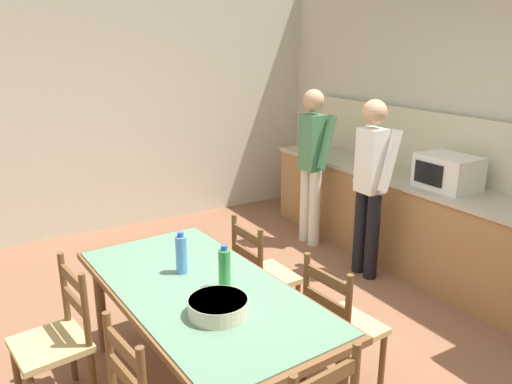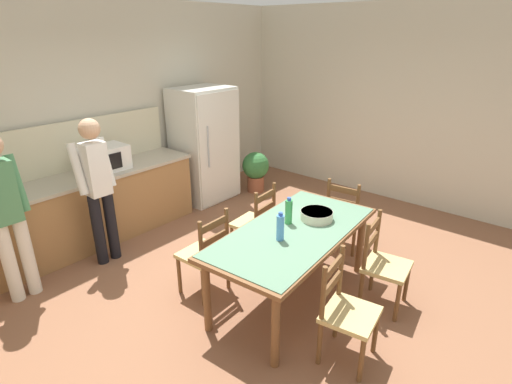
{
  "view_description": "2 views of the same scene",
  "coord_description": "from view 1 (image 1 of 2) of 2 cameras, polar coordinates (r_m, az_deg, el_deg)",
  "views": [
    {
      "loc": [
        2.52,
        -1.43,
        2.15
      ],
      "look_at": [
        -0.45,
        0.31,
        1.11
      ],
      "focal_mm": 35.0,
      "sensor_mm": 36.0,
      "label": 1
    },
    {
      "loc": [
        -2.72,
        -2.25,
        2.5
      ],
      "look_at": [
        -0.04,
        0.0,
        1.08
      ],
      "focal_mm": 28.0,
      "sensor_mm": 36.0,
      "label": 2
    }
  ],
  "objects": [
    {
      "name": "bottle_off_centre",
      "position": [
        2.94,
        -3.62,
        -8.73
      ],
      "size": [
        0.07,
        0.07,
        0.27
      ],
      "color": "green",
      "rests_on": "dining_table"
    },
    {
      "name": "counter_splashback",
      "position": [
        5.32,
        18.67,
        5.55
      ],
      "size": [
        3.33,
        0.03,
        0.6
      ],
      "primitive_type": "cube",
      "color": "beige",
      "rests_on": "kitchen_counter"
    },
    {
      "name": "chair_side_far_right",
      "position": [
        3.27,
        9.6,
        -14.96
      ],
      "size": [
        0.46,
        0.44,
        0.91
      ],
      "rotation": [
        0.0,
        0.0,
        3.23
      ],
      "color": "brown",
      "rests_on": "ground"
    },
    {
      "name": "microwave",
      "position": [
        4.74,
        21.08,
        2.14
      ],
      "size": [
        0.5,
        0.39,
        0.3
      ],
      "color": "white",
      "rests_on": "kitchen_counter"
    },
    {
      "name": "person_at_counter",
      "position": [
        4.66,
        12.96,
        1.34
      ],
      "size": [
        0.42,
        0.29,
        1.67
      ],
      "rotation": [
        0.0,
        0.0,
        1.57
      ],
      "color": "black",
      "rests_on": "ground"
    },
    {
      "name": "person_at_sink",
      "position": [
        5.35,
        6.45,
        3.73
      ],
      "size": [
        0.42,
        0.29,
        1.68
      ],
      "rotation": [
        0.0,
        0.0,
        1.57
      ],
      "color": "silver",
      "rests_on": "ground"
    },
    {
      "name": "ground_plane",
      "position": [
        3.61,
        -0.75,
        -19.73
      ],
      "size": [
        8.32,
        8.32,
        0.0
      ],
      "primitive_type": "plane",
      "color": "brown"
    },
    {
      "name": "dining_table",
      "position": [
        3.05,
        -6.36,
        -12.06
      ],
      "size": [
        1.94,
        1.05,
        0.76
      ],
      "rotation": [
        0.0,
        0.0,
        0.07
      ],
      "color": "brown",
      "rests_on": "ground"
    },
    {
      "name": "wall_left",
      "position": [
        6.0,
        -16.64,
        9.45
      ],
      "size": [
        0.12,
        5.2,
        2.9
      ],
      "primitive_type": "cube",
      "color": "beige",
      "rests_on": "ground"
    },
    {
      "name": "chair_side_far_left",
      "position": [
        3.83,
        0.68,
        -9.63
      ],
      "size": [
        0.44,
        0.42,
        0.91
      ],
      "rotation": [
        0.0,
        0.0,
        3.18
      ],
      "color": "brown",
      "rests_on": "ground"
    },
    {
      "name": "bottle_near_centre",
      "position": [
        3.15,
        -8.53,
        -7.03
      ],
      "size": [
        0.07,
        0.07,
        0.27
      ],
      "color": "#4C8ED6",
      "rests_on": "dining_table"
    },
    {
      "name": "kitchen_counter",
      "position": [
        5.29,
        15.68,
        -2.6
      ],
      "size": [
        3.37,
        0.66,
        0.89
      ],
      "color": "#9E7042",
      "rests_on": "ground"
    },
    {
      "name": "serving_bowl",
      "position": [
        2.71,
        -4.35,
        -12.84
      ],
      "size": [
        0.32,
        0.32,
        0.09
      ],
      "color": "beige",
      "rests_on": "dining_table"
    },
    {
      "name": "chair_side_near_left",
      "position": [
        3.31,
        -21.85,
        -15.52
      ],
      "size": [
        0.47,
        0.46,
        0.91
      ],
      "rotation": [
        0.0,
        0.0,
        0.14
      ],
      "color": "brown",
      "rests_on": "ground"
    }
  ]
}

